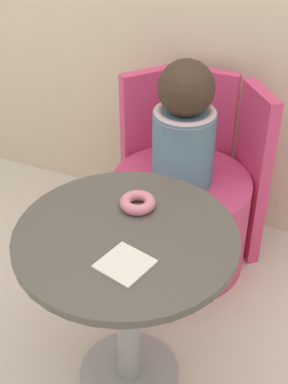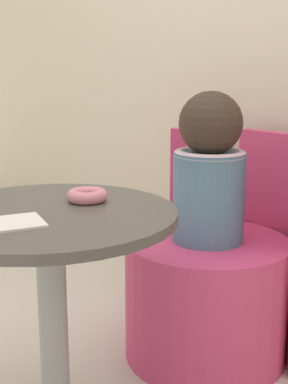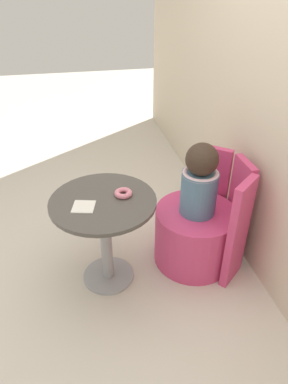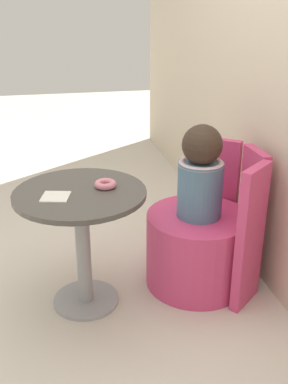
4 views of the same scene
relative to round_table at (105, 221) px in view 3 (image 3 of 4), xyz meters
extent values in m
plane|color=beige|center=(0.05, -0.09, -0.48)|extent=(12.00, 12.00, 0.00)
cube|color=beige|center=(0.05, 1.04, 0.72)|extent=(6.00, 0.06, 2.40)
cylinder|color=#99999E|center=(0.00, 0.00, -0.47)|extent=(0.35, 0.35, 0.02)
cylinder|color=#99999E|center=(0.00, 0.00, -0.16)|extent=(0.08, 0.08, 0.60)
cylinder|color=#4C4742|center=(0.00, 0.00, 0.15)|extent=(0.64, 0.64, 0.02)
cylinder|color=#D13D70|center=(-0.06, 0.63, -0.27)|extent=(0.56, 0.56, 0.42)
cube|color=#D13D70|center=(-0.06, 0.93, -0.09)|extent=(0.24, 0.05, 0.76)
cube|color=#D13D70|center=(0.18, 0.82, -0.09)|extent=(0.19, 0.21, 0.76)
cube|color=#D13D70|center=(-0.29, 0.82, -0.09)|extent=(0.19, 0.21, 0.76)
cylinder|color=slate|center=(-0.06, 0.63, 0.09)|extent=(0.24, 0.24, 0.30)
torus|color=beige|center=(-0.06, 0.63, 0.23)|extent=(0.24, 0.24, 0.04)
sphere|color=#38281E|center=(-0.06, 0.63, 0.34)|extent=(0.21, 0.21, 0.21)
torus|color=pink|center=(-0.02, 0.13, 0.18)|extent=(0.11, 0.11, 0.03)
cube|color=silver|center=(0.05, -0.12, 0.17)|extent=(0.15, 0.15, 0.01)
camera|label=1|loc=(0.52, -1.04, 1.13)|focal=50.00mm
camera|label=2|loc=(1.14, -0.62, 0.51)|focal=50.00mm
camera|label=3|loc=(1.70, -0.11, 1.30)|focal=32.00mm
camera|label=4|loc=(2.00, -0.11, 1.00)|focal=42.00mm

